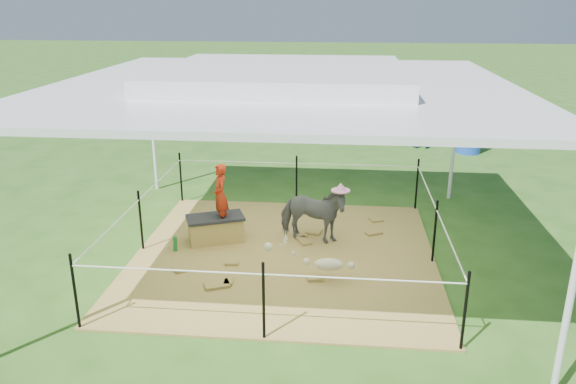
# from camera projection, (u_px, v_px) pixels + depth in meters

# --- Properties ---
(ground) EXTENTS (90.00, 90.00, 0.00)m
(ground) POSITION_uv_depth(u_px,v_px,m) (284.00, 256.00, 8.69)
(ground) COLOR #2D5919
(ground) RESTS_ON ground
(hay_patch) EXTENTS (4.60, 4.60, 0.03)m
(hay_patch) POSITION_uv_depth(u_px,v_px,m) (284.00, 255.00, 8.69)
(hay_patch) COLOR brown
(hay_patch) RESTS_ON ground
(canopy_tent) EXTENTS (6.30, 6.30, 2.90)m
(canopy_tent) POSITION_uv_depth(u_px,v_px,m) (284.00, 81.00, 7.81)
(canopy_tent) COLOR silver
(canopy_tent) RESTS_ON ground
(rope_fence) EXTENTS (4.54, 4.54, 1.00)m
(rope_fence) POSITION_uv_depth(u_px,v_px,m) (284.00, 218.00, 8.48)
(rope_fence) COLOR black
(rope_fence) RESTS_ON ground
(straw_bale) EXTENTS (0.95, 0.72, 0.38)m
(straw_bale) POSITION_uv_depth(u_px,v_px,m) (216.00, 230.00, 9.13)
(straw_bale) COLOR #A88B3D
(straw_bale) RESTS_ON hay_patch
(dark_cloth) EXTENTS (1.02, 0.78, 0.05)m
(dark_cloth) POSITION_uv_depth(u_px,v_px,m) (215.00, 218.00, 9.06)
(dark_cloth) COLOR black
(dark_cloth) RESTS_ON straw_bale
(woman) EXTENTS (0.37, 0.44, 1.02)m
(woman) POSITION_uv_depth(u_px,v_px,m) (220.00, 189.00, 8.89)
(woman) COLOR #B12711
(woman) RESTS_ON straw_bale
(green_bottle) EXTENTS (0.09, 0.09, 0.24)m
(green_bottle) POSITION_uv_depth(u_px,v_px,m) (175.00, 244.00, 8.78)
(green_bottle) COLOR #1A772C
(green_bottle) RESTS_ON hay_patch
(pony) EXTENTS (1.20, 0.71, 0.95)m
(pony) POSITION_uv_depth(u_px,v_px,m) (312.00, 215.00, 8.99)
(pony) COLOR #46454A
(pony) RESTS_ON hay_patch
(pink_hat) EXTENTS (0.29, 0.29, 0.14)m
(pink_hat) POSITION_uv_depth(u_px,v_px,m) (313.00, 182.00, 8.82)
(pink_hat) COLOR pink
(pink_hat) RESTS_ON pony
(foal) EXTENTS (1.02, 0.58, 0.56)m
(foal) POSITION_uv_depth(u_px,v_px,m) (329.00, 262.00, 7.80)
(foal) COLOR beige
(foal) RESTS_ON hay_patch
(trash_barrel) EXTENTS (0.71, 0.71, 0.97)m
(trash_barrel) POSITION_uv_depth(u_px,v_px,m) (469.00, 134.00, 14.39)
(trash_barrel) COLOR blue
(trash_barrel) RESTS_ON ground
(picnic_table_near) EXTENTS (1.98, 1.72, 0.69)m
(picnic_table_near) POSITION_uv_depth(u_px,v_px,m) (367.00, 126.00, 15.95)
(picnic_table_near) COLOR brown
(picnic_table_near) RESTS_ON ground
(picnic_table_far) EXTENTS (2.24, 1.75, 0.86)m
(picnic_table_far) POSITION_uv_depth(u_px,v_px,m) (507.00, 119.00, 16.48)
(picnic_table_far) COLOR #57301D
(picnic_table_far) RESTS_ON ground
(distant_person) EXTENTS (0.64, 0.53, 1.22)m
(distant_person) POSITION_uv_depth(u_px,v_px,m) (420.00, 125.00, 14.88)
(distant_person) COLOR #2F63B3
(distant_person) RESTS_ON ground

